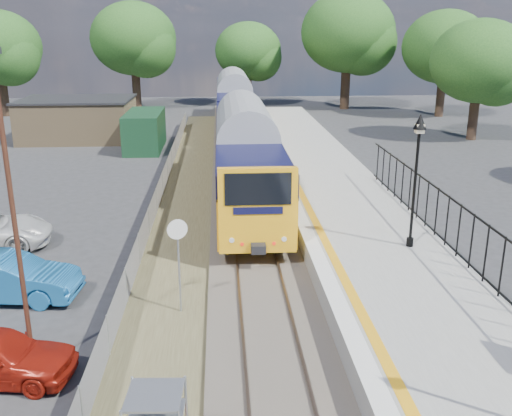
{
  "coord_description": "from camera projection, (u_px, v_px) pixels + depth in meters",
  "views": [
    {
      "loc": [
        -1.23,
        -12.18,
        8.15
      ],
      "look_at": [
        0.01,
        7.26,
        2.0
      ],
      "focal_mm": 40.0,
      "sensor_mm": 36.0,
      "label": 1
    }
  ],
  "objects": [
    {
      "name": "wire_fence",
      "position": [
        154.0,
        208.0,
        25.1
      ],
      "size": [
        0.06,
        52.0,
        1.2
      ],
      "color": "#999EA3",
      "rests_on": "ground"
    },
    {
      "name": "palisade_fence",
      "position": [
        498.0,
        262.0,
        16.09
      ],
      "size": [
        0.12,
        26.0,
        2.0
      ],
      "color": "black",
      "rests_on": "platform"
    },
    {
      "name": "tree_line",
      "position": [
        247.0,
        46.0,
        52.18
      ],
      "size": [
        56.8,
        43.8,
        11.88
      ],
      "color": "#332319",
      "rests_on": "ground"
    },
    {
      "name": "train",
      "position": [
        238.0,
        118.0,
        38.68
      ],
      "size": [
        2.82,
        40.83,
        3.51
      ],
      "color": "#F8AA16",
      "rests_on": "ground"
    },
    {
      "name": "platform",
      "position": [
        364.0,
        239.0,
        21.85
      ],
      "size": [
        5.0,
        70.0,
        0.9
      ],
      "primitive_type": "cube",
      "color": "gray",
      "rests_on": "ground"
    },
    {
      "name": "victorian_lamp_north",
      "position": [
        418.0,
        150.0,
        18.86
      ],
      "size": [
        0.44,
        0.44,
        4.6
      ],
      "color": "black",
      "rests_on": "platform"
    },
    {
      "name": "speed_sign",
      "position": [
        178.0,
        250.0,
        16.45
      ],
      "size": [
        0.58,
        0.22,
        2.98
      ],
      "rotation": [
        0.0,
        0.0,
        0.32
      ],
      "color": "#999EA3",
      "rests_on": "ground"
    },
    {
      "name": "track_bed",
      "position": [
        241.0,
        235.0,
        23.27
      ],
      "size": [
        5.9,
        80.0,
        0.29
      ],
      "color": "#473F38",
      "rests_on": "ground"
    },
    {
      "name": "outbuilding",
      "position": [
        91.0,
        121.0,
        42.7
      ],
      "size": [
        10.8,
        10.1,
        3.12
      ],
      "color": "#907651",
      "rests_on": "ground"
    },
    {
      "name": "platform_edge",
      "position": [
        311.0,
        229.0,
        21.59
      ],
      "size": [
        0.9,
        70.0,
        0.01
      ],
      "color": "silver",
      "rests_on": "platform"
    },
    {
      "name": "carpark_lamp",
      "position": [
        12.0,
        201.0,
        13.0
      ],
      "size": [
        0.25,
        0.5,
        7.78
      ],
      "color": "#462417",
      "rests_on": "ground"
    },
    {
      "name": "ground",
      "position": [
        274.0,
        373.0,
        14.12
      ],
      "size": [
        120.0,
        120.0,
        0.0
      ],
      "primitive_type": "plane",
      "color": "#2D2D30",
      "rests_on": "ground"
    },
    {
      "name": "car_blue",
      "position": [
        7.0,
        278.0,
        17.73
      ],
      "size": [
        4.57,
        2.0,
        1.46
      ],
      "primitive_type": "imported",
      "rotation": [
        0.0,
        0.0,
        1.47
      ],
      "color": "#195E9A",
      "rests_on": "ground"
    }
  ]
}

